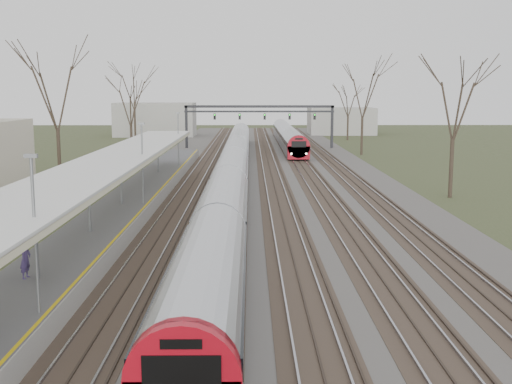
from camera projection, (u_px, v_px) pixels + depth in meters
track_bed at (264, 175)px, 60.94m from camera, size 24.00×160.00×0.22m
platform at (132, 202)px, 43.50m from camera, size 3.50×69.00×1.00m
canopy at (117, 159)px, 38.52m from camera, size 4.10×50.00×3.11m
signal_gantry at (260, 114)px, 89.82m from camera, size 21.00×0.59×6.08m
tree_west_far at (56, 91)px, 52.64m from camera, size 5.50×5.50×11.33m
tree_east_far at (454, 101)px, 47.11m from camera, size 5.00×5.00×10.30m
train_near at (234, 164)px, 58.09m from camera, size 2.62×90.21×3.05m
train_far at (287, 136)px, 94.96m from camera, size 2.62×45.21×3.05m
passenger at (25, 259)px, 23.88m from camera, size 0.43×0.60×1.54m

